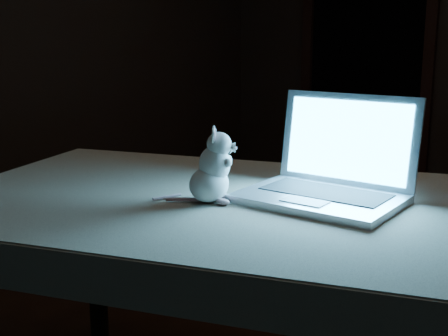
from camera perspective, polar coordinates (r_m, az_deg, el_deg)
The scene contains 5 objects.
doorway at distance 4.81m, azimuth 13.36°, elevation 10.20°, with size 1.06×0.36×2.13m, color black, non-canonical shape.
table at distance 1.88m, azimuth -1.15°, elevation -14.36°, with size 1.44×0.92×0.77m, color black, non-canonical shape.
tablecloth at distance 1.74m, azimuth 2.32°, elevation -4.57°, with size 1.55×1.04×0.11m, color #BAAF9A, non-canonical shape.
laptop at distance 1.65m, azimuth 9.23°, elevation 1.58°, with size 0.43×0.38×0.29m, color silver, non-canonical shape.
plush_mouse at distance 1.65m, azimuth -1.44°, elevation 0.24°, with size 0.15×0.15×0.21m, color silver, non-canonical shape.
Camera 1 is at (0.67, -1.97, 1.23)m, focal length 48.00 mm.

